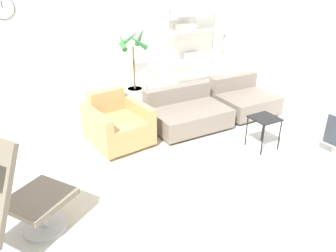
% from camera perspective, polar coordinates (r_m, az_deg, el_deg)
% --- Properties ---
extents(ground_plane, '(12.00, 12.00, 0.00)m').
position_cam_1_polar(ground_plane, '(4.19, -2.71, -9.33)').
color(ground_plane, silver).
extents(wall_back, '(12.00, 0.09, 2.80)m').
position_cam_1_polar(wall_back, '(6.51, -16.14, 15.93)').
color(wall_back, silver).
rests_on(wall_back, ground_plane).
extents(round_rug, '(2.50, 2.50, 0.01)m').
position_cam_1_polar(round_rug, '(4.13, -0.95, -9.88)').
color(round_rug, '#BCB29E').
rests_on(round_rug, ground_plane).
extents(lounge_chair, '(1.13, 0.98, 1.28)m').
position_cam_1_polar(lounge_chair, '(3.18, -27.06, -9.59)').
color(lounge_chair, '#BCBCC1').
rests_on(lounge_chair, ground_plane).
extents(armchair_red, '(0.90, 0.97, 0.76)m').
position_cam_1_polar(armchair_red, '(4.95, -8.85, 0.08)').
color(armchair_red, silver).
rests_on(armchair_red, ground_plane).
extents(couch_low, '(1.23, 0.92, 0.62)m').
position_cam_1_polar(couch_low, '(5.46, 3.26, 2.17)').
color(couch_low, black).
rests_on(couch_low, ground_plane).
extents(couch_second, '(0.99, 0.92, 0.62)m').
position_cam_1_polar(couch_second, '(6.18, 12.92, 4.42)').
color(couch_second, black).
rests_on(couch_second, ground_plane).
extents(side_table, '(0.37, 0.37, 0.49)m').
position_cam_1_polar(side_table, '(4.90, 16.44, 0.73)').
color(side_table, black).
rests_on(side_table, ground_plane).
extents(potted_plant, '(0.55, 0.53, 1.47)m').
position_cam_1_polar(potted_plant, '(6.49, -5.92, 9.23)').
color(potted_plant, silver).
rests_on(potted_plant, ground_plane).
extents(shelf_unit, '(1.26, 0.28, 1.91)m').
position_cam_1_polar(shelf_unit, '(7.31, 4.12, 15.58)').
color(shelf_unit, '#BCBCC1').
rests_on(shelf_unit, ground_plane).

